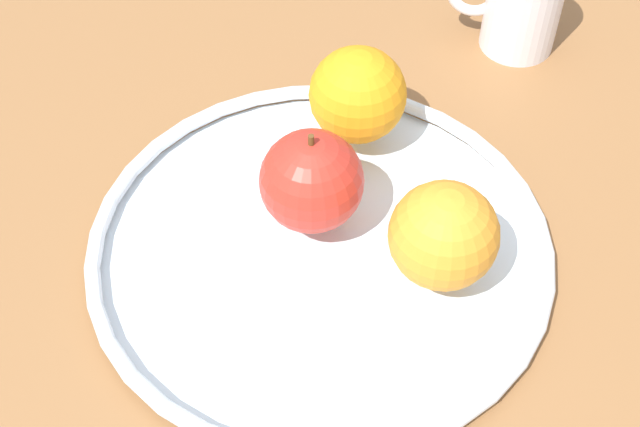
# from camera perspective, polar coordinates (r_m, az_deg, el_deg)

# --- Properties ---
(ground_plane) EXTENTS (1.30, 1.30, 0.04)m
(ground_plane) POSITION_cam_1_polar(r_m,az_deg,el_deg) (0.69, -0.00, -3.63)
(ground_plane) COLOR brown
(fruit_bowl) EXTENTS (0.35, 0.35, 0.02)m
(fruit_bowl) POSITION_cam_1_polar(r_m,az_deg,el_deg) (0.67, -0.00, -2.14)
(fruit_bowl) COLOR silver
(fruit_bowl) RESTS_ON ground_plane
(apple) EXTENTS (0.08, 0.08, 0.09)m
(apple) POSITION_cam_1_polar(r_m,az_deg,el_deg) (0.64, -0.55, 2.11)
(apple) COLOR red
(apple) RESTS_ON fruit_bowl
(orange_center) EXTENTS (0.08, 0.08, 0.08)m
(orange_center) POSITION_cam_1_polar(r_m,az_deg,el_deg) (0.71, 2.68, 7.68)
(orange_center) COLOR orange
(orange_center) RESTS_ON fruit_bowl
(orange_front_right) EXTENTS (0.08, 0.08, 0.08)m
(orange_front_right) POSITION_cam_1_polar(r_m,az_deg,el_deg) (0.62, 8.04, -1.42)
(orange_front_right) COLOR orange
(orange_front_right) RESTS_ON fruit_bowl
(ambient_mug) EXTENTS (0.11, 0.07, 0.09)m
(ambient_mug) POSITION_cam_1_polar(r_m,az_deg,el_deg) (0.84, 12.92, 13.14)
(ambient_mug) COLOR silver
(ambient_mug) RESTS_ON ground_plane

